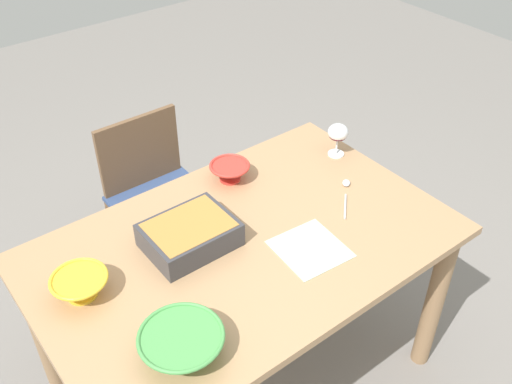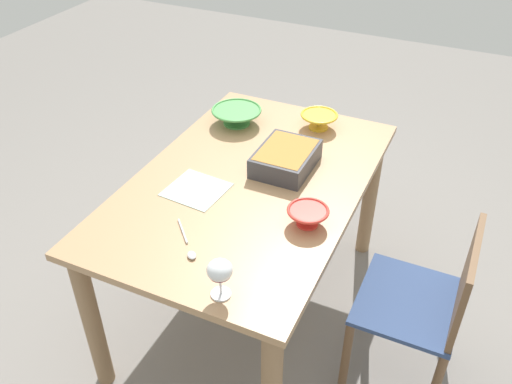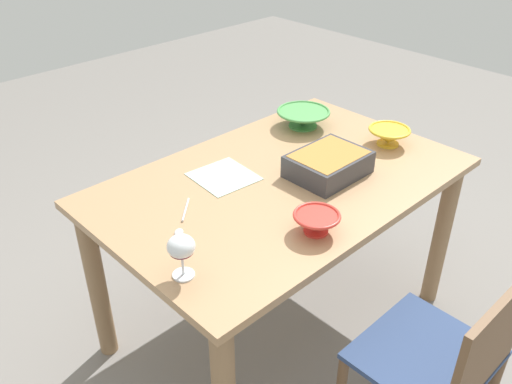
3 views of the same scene
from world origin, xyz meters
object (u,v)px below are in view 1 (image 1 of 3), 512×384
at_px(serving_spoon, 346,190).
at_px(mixing_bowl, 230,171).
at_px(napkin, 310,249).
at_px(chair, 155,192).
at_px(casserole_dish, 190,234).
at_px(serving_bowl, 182,343).
at_px(dining_table, 244,268).
at_px(wine_glass, 338,134).
at_px(small_bowl, 80,285).

bearing_deg(serving_spoon, mixing_bowl, 132.13).
bearing_deg(napkin, chair, 94.60).
xyz_separation_m(casserole_dish, serving_bowl, (-0.26, -0.37, -0.00)).
xyz_separation_m(dining_table, chair, (0.08, 0.81, -0.19)).
xyz_separation_m(mixing_bowl, serving_spoon, (0.30, -0.34, -0.03)).
bearing_deg(serving_bowl, napkin, 9.85).
height_order(chair, casserole_dish, casserole_dish).
bearing_deg(chair, casserole_dish, -108.08).
height_order(wine_glass, mixing_bowl, wine_glass).
relative_size(casserole_dish, small_bowl, 1.65).
relative_size(mixing_bowl, small_bowl, 0.88).
xyz_separation_m(serving_bowl, serving_spoon, (0.89, 0.25, -0.04)).
bearing_deg(serving_bowl, chair, 65.39).
bearing_deg(mixing_bowl, wine_glass, -15.73).
bearing_deg(wine_glass, chair, 131.96).
xyz_separation_m(chair, mixing_bowl, (0.10, -0.48, 0.35)).
bearing_deg(casserole_dish, wine_glass, 6.95).
bearing_deg(dining_table, casserole_dish, 146.51).
height_order(small_bowl, serving_bowl, serving_bowl).
bearing_deg(dining_table, wine_glass, 17.40).
bearing_deg(serving_bowl, serving_spoon, 15.81).
bearing_deg(serving_bowl, small_bowl, 108.81).
distance_m(small_bowl, serving_spoon, 1.03).
distance_m(chair, casserole_dish, 0.83).
xyz_separation_m(wine_glass, serving_bowl, (-1.04, -0.46, -0.06)).
xyz_separation_m(casserole_dish, serving_spoon, (0.63, -0.11, -0.04)).
distance_m(chair, wine_glass, 0.92).
distance_m(dining_table, small_bowl, 0.58).
xyz_separation_m(chair, serving_spoon, (0.40, -0.82, 0.32)).
height_order(casserole_dish, mixing_bowl, casserole_dish).
distance_m(serving_bowl, serving_spoon, 0.93).
height_order(chair, serving_bowl, serving_bowl).
xyz_separation_m(chair, casserole_dish, (-0.23, -0.71, 0.36)).
relative_size(chair, wine_glass, 5.58).
bearing_deg(wine_glass, serving_spoon, -125.45).
relative_size(casserole_dish, serving_spoon, 1.62).
relative_size(small_bowl, napkin, 0.79).
height_order(wine_glass, napkin, wine_glass).
xyz_separation_m(casserole_dish, napkin, (0.31, -0.27, -0.05)).
bearing_deg(napkin, casserole_dish, 139.10).
height_order(serving_bowl, napkin, serving_bowl).
height_order(dining_table, small_bowl, small_bowl).
distance_m(wine_glass, serving_spoon, 0.27).
height_order(small_bowl, serving_spoon, small_bowl).
relative_size(wine_glass, serving_spoon, 0.78).
relative_size(dining_table, mixing_bowl, 9.01).
bearing_deg(mixing_bowl, serving_bowl, -134.94).
distance_m(mixing_bowl, small_bowl, 0.75).
relative_size(dining_table, small_bowl, 7.96).
xyz_separation_m(dining_table, serving_spoon, (0.48, -0.01, 0.13)).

